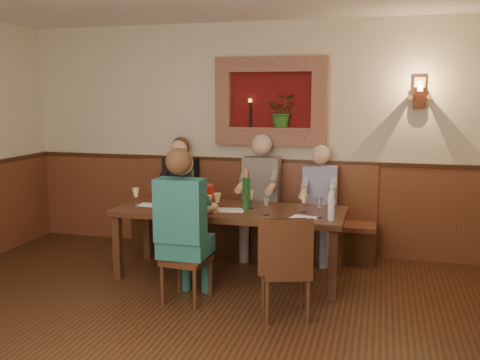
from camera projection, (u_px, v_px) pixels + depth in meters
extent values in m
plane|color=black|center=(161.00, 358.00, 3.97)|extent=(6.00, 6.00, 0.00)
cube|color=beige|center=(255.00, 138.00, 6.61)|extent=(6.00, 0.04, 2.80)
cube|color=brown|center=(254.00, 206.00, 6.72)|extent=(6.00, 0.04, 1.10)
cube|color=#381E0F|center=(255.00, 160.00, 6.63)|extent=(6.02, 0.06, 0.05)
cube|color=#5D0E0D|center=(271.00, 101.00, 6.47)|extent=(1.00, 0.02, 0.70)
cube|color=#9C684F|center=(271.00, 64.00, 6.36)|extent=(1.36, 0.12, 0.18)
cube|color=#9C684F|center=(270.00, 138.00, 6.50)|extent=(1.36, 0.12, 0.18)
cube|color=#9C684F|center=(223.00, 101.00, 6.58)|extent=(0.18, 0.12, 0.70)
cube|color=#9C684F|center=(319.00, 102.00, 6.28)|extent=(0.18, 0.12, 0.70)
cube|color=#9C684F|center=(270.00, 129.00, 6.48)|extent=(1.00, 0.14, 0.04)
imported|color=#275D20|center=(282.00, 111.00, 6.41)|extent=(0.35, 0.30, 0.39)
cylinder|color=black|center=(250.00, 115.00, 6.52)|extent=(0.03, 0.03, 0.30)
cylinder|color=#FFBF59|center=(250.00, 101.00, 6.49)|extent=(0.04, 0.04, 0.04)
cube|color=brown|center=(419.00, 93.00, 5.99)|extent=(0.12, 0.08, 0.35)
cylinder|color=brown|center=(410.00, 98.00, 5.95)|extent=(0.05, 0.18, 0.05)
cylinder|color=brown|center=(429.00, 98.00, 5.90)|extent=(0.05, 0.18, 0.05)
cylinder|color=#FFBF59|center=(420.00, 88.00, 5.85)|extent=(0.06, 0.06, 0.06)
cube|color=black|center=(230.00, 211.00, 5.62)|extent=(2.40, 0.90, 0.06)
cube|color=black|center=(118.00, 248.00, 5.61)|extent=(0.08, 0.08, 0.69)
cube|color=black|center=(333.00, 265.00, 5.04)|extent=(0.08, 0.08, 0.69)
cube|color=black|center=(147.00, 230.00, 6.32)|extent=(0.08, 0.08, 0.69)
cube|color=black|center=(339.00, 244.00, 5.75)|extent=(0.08, 0.08, 0.69)
cube|color=#381E0F|center=(250.00, 237.00, 6.57)|extent=(3.00, 0.40, 0.40)
cube|color=brown|center=(250.00, 220.00, 6.53)|extent=(3.00, 0.45, 0.06)
cube|color=brown|center=(254.00, 188.00, 6.66)|extent=(3.00, 0.06, 0.66)
cube|color=black|center=(187.00, 281.00, 5.05)|extent=(0.41, 0.41, 0.37)
cube|color=black|center=(186.00, 260.00, 5.02)|extent=(0.43, 0.43, 0.05)
cube|color=black|center=(177.00, 238.00, 4.82)|extent=(0.39, 0.08, 0.47)
cube|color=black|center=(285.00, 295.00, 4.70)|extent=(0.49, 0.49, 0.39)
cube|color=black|center=(285.00, 271.00, 4.66)|extent=(0.51, 0.51, 0.05)
cube|color=black|center=(289.00, 248.00, 4.44)|extent=(0.40, 0.16, 0.49)
cube|color=black|center=(177.00, 233.00, 6.65)|extent=(0.41, 0.43, 0.45)
cube|color=black|center=(181.00, 179.00, 6.71)|extent=(0.41, 0.22, 0.54)
sphere|color=#D8A384|center=(179.00, 148.00, 6.61)|extent=(0.21, 0.21, 0.21)
sphere|color=#4C2D19|center=(181.00, 146.00, 6.65)|extent=(0.23, 0.23, 0.23)
cube|color=#5F5957|center=(258.00, 239.00, 6.38)|extent=(0.44, 0.46, 0.45)
cube|color=#5F5957|center=(262.00, 181.00, 6.44)|extent=(0.44, 0.23, 0.57)
sphere|color=#D8A384|center=(261.00, 146.00, 6.34)|extent=(0.22, 0.22, 0.22)
sphere|color=#B2B2B2|center=(262.00, 144.00, 6.38)|extent=(0.24, 0.24, 0.24)
cube|color=navy|center=(317.00, 243.00, 6.22)|extent=(0.39, 0.41, 0.45)
cube|color=navy|center=(320.00, 188.00, 6.27)|extent=(0.39, 0.20, 0.51)
sphere|color=#D8A384|center=(320.00, 156.00, 6.17)|extent=(0.19, 0.19, 0.19)
sphere|color=#B2B2B2|center=(321.00, 154.00, 6.21)|extent=(0.21, 0.21, 0.21)
cube|color=navy|center=(188.00, 276.00, 5.09)|extent=(0.44, 0.46, 0.45)
cube|color=navy|center=(180.00, 210.00, 4.81)|extent=(0.44, 0.23, 0.58)
sphere|color=#D8A384|center=(181.00, 163.00, 4.78)|extent=(0.22, 0.22, 0.22)
sphere|color=#4C2D19|center=(179.00, 161.00, 4.73)|extent=(0.24, 0.24, 0.24)
cylinder|color=red|center=(202.00, 197.00, 5.53)|extent=(0.26, 0.26, 0.26)
cylinder|color=#19471E|center=(246.00, 194.00, 5.54)|extent=(0.10, 0.10, 0.34)
cylinder|color=orange|center=(246.00, 173.00, 5.51)|extent=(0.04, 0.04, 0.09)
cylinder|color=#19471E|center=(193.00, 191.00, 5.85)|extent=(0.07, 0.07, 0.28)
cylinder|color=#19471E|center=(193.00, 174.00, 5.82)|extent=(0.03, 0.03, 0.09)
cylinder|color=silver|center=(331.00, 207.00, 5.07)|extent=(0.07, 0.07, 0.26)
cylinder|color=silver|center=(332.00, 188.00, 5.05)|extent=(0.03, 0.03, 0.09)
cube|color=white|center=(149.00, 205.00, 5.79)|extent=(0.27, 0.21, 0.00)
cube|color=white|center=(230.00, 210.00, 5.53)|extent=(0.33, 0.26, 0.00)
cube|color=white|center=(304.00, 218.00, 5.20)|extent=(0.28, 0.22, 0.00)
cube|color=white|center=(192.00, 212.00, 5.43)|extent=(0.30, 0.24, 0.00)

